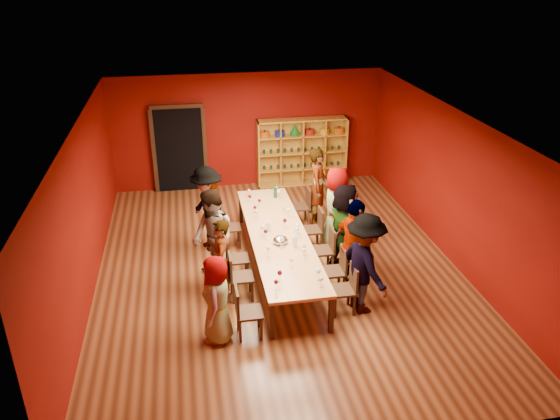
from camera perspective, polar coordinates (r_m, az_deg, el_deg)
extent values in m
cube|color=#542B16|center=(10.93, -0.18, -6.08)|extent=(7.10, 9.10, 0.02)
cube|color=#640A05|center=(14.43, -3.35, 8.31)|extent=(7.10, 0.02, 3.00)
cube|color=#640A05|center=(6.48, 7.03, -14.91)|extent=(7.10, 0.02, 3.00)
cube|color=#640A05|center=(10.28, -19.84, -0.30)|extent=(0.02, 9.10, 3.00)
cube|color=#640A05|center=(11.34, 17.57, 2.39)|extent=(0.02, 9.10, 3.00)
cube|color=silver|center=(9.73, -0.20, 9.34)|extent=(7.10, 9.10, 0.02)
cube|color=tan|center=(10.58, -0.18, -2.69)|extent=(1.10, 4.50, 0.06)
cube|color=black|center=(8.89, -0.86, -11.53)|extent=(0.08, 0.08, 0.69)
cube|color=black|center=(12.61, -4.10, 0.13)|extent=(0.08, 0.08, 0.69)
cube|color=black|center=(9.07, 5.37, -10.82)|extent=(0.08, 0.08, 0.69)
cube|color=black|center=(12.74, 0.28, 0.46)|extent=(0.08, 0.08, 0.69)
cube|color=black|center=(14.40, -10.44, 6.22)|extent=(1.20, 0.14, 2.20)
cube|color=black|center=(14.01, -10.80, 10.58)|extent=(1.32, 0.06, 0.10)
cube|color=black|center=(14.35, -13.04, 5.93)|extent=(0.10, 0.06, 2.20)
cube|color=black|center=(14.34, -7.83, 6.33)|extent=(0.10, 0.06, 2.20)
cube|color=gold|center=(14.43, -2.31, 5.82)|extent=(0.04, 0.40, 1.80)
cube|color=gold|center=(14.91, 6.76, 6.32)|extent=(0.04, 0.40, 1.80)
cube|color=gold|center=(14.36, 2.36, 9.42)|extent=(2.40, 0.40, 0.04)
cube|color=gold|center=(14.93, 2.24, 2.90)|extent=(2.40, 0.40, 0.04)
cube|color=gold|center=(14.80, 2.14, 6.33)|extent=(2.40, 0.02, 1.80)
cube|color=gold|center=(14.78, 2.27, 4.44)|extent=(2.36, 0.38, 0.03)
cube|color=gold|center=(14.62, 2.30, 6.09)|extent=(2.36, 0.38, 0.03)
cube|color=gold|center=(14.49, 2.33, 7.78)|extent=(2.36, 0.38, 0.03)
cube|color=gold|center=(14.51, -0.03, 5.96)|extent=(0.03, 0.38, 1.76)
cube|color=gold|center=(14.62, 2.30, 6.09)|extent=(0.03, 0.38, 1.76)
cube|color=gold|center=(14.76, 4.59, 6.21)|extent=(0.03, 0.38, 1.76)
cylinder|color=#CC5A0C|center=(14.28, -1.62, 7.91)|extent=(0.26, 0.26, 0.15)
sphere|color=black|center=(14.26, -1.63, 8.28)|extent=(0.05, 0.05, 0.05)
cylinder|color=navy|center=(14.35, -0.03, 8.00)|extent=(0.26, 0.26, 0.15)
sphere|color=black|center=(14.32, -0.03, 8.36)|extent=(0.05, 0.05, 0.05)
cylinder|color=#1B6C25|center=(14.43, 1.55, 7.95)|extent=(0.26, 0.26, 0.08)
cone|color=#1B6C25|center=(14.39, 1.56, 8.52)|extent=(0.24, 0.24, 0.22)
cylinder|color=maroon|center=(14.50, 3.12, 8.15)|extent=(0.26, 0.26, 0.15)
sphere|color=black|center=(14.47, 3.13, 8.51)|extent=(0.05, 0.05, 0.05)
cylinder|color=gold|center=(14.60, 4.66, 8.22)|extent=(0.26, 0.26, 0.15)
sphere|color=black|center=(14.57, 4.68, 8.58)|extent=(0.05, 0.05, 0.05)
cylinder|color=#CC5A0C|center=(14.70, 6.19, 8.28)|extent=(0.26, 0.26, 0.15)
sphere|color=black|center=(14.67, 6.21, 8.63)|extent=(0.05, 0.05, 0.05)
cylinder|color=#192E1F|center=(14.58, -1.66, 4.43)|extent=(0.07, 0.07, 0.10)
cylinder|color=#192E1F|center=(14.61, -0.94, 4.48)|extent=(0.07, 0.07, 0.10)
cylinder|color=#192E1F|center=(14.63, -0.22, 4.53)|extent=(0.07, 0.07, 0.10)
cylinder|color=#192E1F|center=(14.67, 0.50, 4.57)|extent=(0.07, 0.07, 0.10)
cylinder|color=#192E1F|center=(14.70, 1.21, 4.61)|extent=(0.07, 0.07, 0.10)
cylinder|color=#192E1F|center=(14.73, 1.91, 4.66)|extent=(0.07, 0.07, 0.10)
cylinder|color=#192E1F|center=(14.77, 2.62, 4.70)|extent=(0.07, 0.07, 0.10)
cylinder|color=#192E1F|center=(14.81, 3.32, 4.74)|extent=(0.07, 0.07, 0.10)
cylinder|color=#192E1F|center=(14.86, 4.02, 4.78)|extent=(0.07, 0.07, 0.10)
cylinder|color=#192E1F|center=(14.90, 4.71, 4.82)|extent=(0.07, 0.07, 0.10)
cylinder|color=#192E1F|center=(14.95, 5.40, 4.86)|extent=(0.07, 0.07, 0.10)
cylinder|color=#192E1F|center=(15.00, 6.08, 4.90)|extent=(0.07, 0.07, 0.10)
cylinder|color=#192E1F|center=(14.43, -1.68, 6.11)|extent=(0.07, 0.07, 0.10)
cylinder|color=#192E1F|center=(14.45, -0.95, 6.15)|extent=(0.07, 0.07, 0.10)
cylinder|color=#192E1F|center=(14.48, -0.22, 6.19)|extent=(0.07, 0.07, 0.10)
cylinder|color=#192E1F|center=(14.51, 0.50, 6.23)|extent=(0.07, 0.07, 0.10)
cylinder|color=#192E1F|center=(14.55, 1.22, 6.28)|extent=(0.07, 0.07, 0.10)
cylinder|color=#192E1F|center=(14.58, 1.94, 6.31)|extent=(0.07, 0.07, 0.10)
cylinder|color=#192E1F|center=(14.62, 2.65, 6.35)|extent=(0.07, 0.07, 0.10)
cylinder|color=#192E1F|center=(14.66, 3.36, 6.39)|extent=(0.07, 0.07, 0.10)
cylinder|color=#192E1F|center=(14.71, 4.07, 6.43)|extent=(0.07, 0.07, 0.10)
cylinder|color=#192E1F|center=(14.75, 4.77, 6.46)|extent=(0.07, 0.07, 0.10)
cylinder|color=#192E1F|center=(14.80, 5.47, 6.49)|extent=(0.07, 0.07, 0.10)
cylinder|color=#192E1F|center=(14.85, 6.16, 6.53)|extent=(0.07, 0.07, 0.10)
cube|color=black|center=(8.94, -3.24, -10.66)|extent=(0.42, 0.42, 0.04)
cube|color=black|center=(8.79, -4.52, -9.51)|extent=(0.04, 0.40, 0.44)
cube|color=black|center=(8.92, -4.17, -12.57)|extent=(0.04, 0.04, 0.41)
cube|color=black|center=(8.95, -1.96, -12.36)|extent=(0.04, 0.04, 0.41)
cube|color=black|center=(9.19, -4.41, -11.29)|extent=(0.04, 0.04, 0.41)
cube|color=black|center=(9.22, -2.27, -11.09)|extent=(0.04, 0.04, 0.41)
imported|color=#5D88C1|center=(8.73, -6.61, -9.26)|extent=(0.53, 0.79, 1.50)
cube|color=black|center=(9.84, -4.05, -7.01)|extent=(0.42, 0.42, 0.04)
cube|color=black|center=(9.70, -5.21, -5.90)|extent=(0.04, 0.40, 0.44)
cube|color=black|center=(9.81, -4.89, -8.73)|extent=(0.04, 0.04, 0.41)
cube|color=black|center=(9.83, -2.90, -8.55)|extent=(0.04, 0.04, 0.41)
cube|color=black|center=(10.09, -5.09, -7.67)|extent=(0.04, 0.04, 0.41)
cube|color=black|center=(10.12, -3.16, -7.50)|extent=(0.04, 0.04, 0.41)
imported|color=#47474C|center=(9.63, -6.19, -5.37)|extent=(0.45, 0.60, 1.58)
cube|color=black|center=(10.40, -4.47, -5.10)|extent=(0.42, 0.42, 0.04)
cube|color=black|center=(10.27, -5.57, -4.03)|extent=(0.04, 0.40, 0.44)
cube|color=black|center=(10.36, -5.26, -6.72)|extent=(0.04, 0.04, 0.41)
cube|color=black|center=(10.39, -3.38, -6.56)|extent=(0.04, 0.04, 0.41)
cube|color=black|center=(10.65, -5.44, -5.77)|extent=(0.04, 0.04, 0.41)
cube|color=black|center=(10.68, -3.61, -5.62)|extent=(0.04, 0.04, 0.41)
imported|color=#121332|center=(10.14, -7.03, -2.91)|extent=(0.79, 1.01, 1.84)
cube|color=black|center=(11.57, -5.17, -1.85)|extent=(0.42, 0.42, 0.04)
cube|color=black|center=(11.45, -6.16, -0.85)|extent=(0.04, 0.40, 0.44)
cube|color=black|center=(11.51, -5.89, -3.29)|extent=(0.04, 0.04, 0.41)
cube|color=black|center=(11.54, -4.21, -3.15)|extent=(0.04, 0.04, 0.41)
cube|color=black|center=(11.81, -6.03, -2.52)|extent=(0.04, 0.04, 0.41)
cube|color=black|center=(11.83, -4.39, -2.39)|extent=(0.04, 0.04, 0.41)
imported|color=#C7868E|center=(11.34, -7.57, 0.13)|extent=(0.83, 1.27, 1.82)
cube|color=black|center=(9.52, 6.54, -8.31)|extent=(0.42, 0.42, 0.04)
cube|color=black|center=(9.45, 7.72, -6.96)|extent=(0.04, 0.40, 0.44)
cube|color=black|center=(9.47, 5.76, -10.12)|extent=(0.04, 0.04, 0.41)
cube|color=black|center=(9.56, 7.75, -9.87)|extent=(0.04, 0.04, 0.41)
cube|color=black|center=(9.74, 5.22, -8.99)|extent=(0.04, 0.04, 0.41)
cube|color=black|center=(9.83, 7.16, -8.76)|extent=(0.04, 0.04, 0.41)
imported|color=tan|center=(9.37, 8.84, -5.59)|extent=(0.77, 1.26, 1.82)
cube|color=black|center=(10.02, 5.55, -6.42)|extent=(0.42, 0.42, 0.04)
cube|color=black|center=(9.95, 6.66, -5.12)|extent=(0.04, 0.40, 0.44)
cube|color=black|center=(9.97, 4.80, -8.12)|extent=(0.04, 0.04, 0.41)
cube|color=black|center=(10.05, 6.70, -7.90)|extent=(0.04, 0.04, 0.41)
cube|color=black|center=(10.24, 4.32, -7.10)|extent=(0.04, 0.04, 0.41)
cube|color=black|center=(10.32, 6.16, -6.90)|extent=(0.04, 0.04, 0.41)
imported|color=#131634|center=(9.89, 7.78, -3.82)|extent=(0.80, 1.16, 1.81)
cube|color=black|center=(10.68, 4.43, -4.25)|extent=(0.42, 0.42, 0.04)
cube|color=black|center=(10.61, 5.47, -3.02)|extent=(0.04, 0.40, 0.44)
cube|color=black|center=(10.61, 3.72, -5.83)|extent=(0.04, 0.04, 0.41)
cube|color=black|center=(10.69, 5.50, -5.65)|extent=(0.04, 0.04, 0.41)
cube|color=black|center=(10.90, 3.30, -4.93)|extent=(0.04, 0.04, 0.41)
cube|color=black|center=(10.97, 5.03, -4.76)|extent=(0.04, 0.04, 0.41)
imported|color=#598AB9|center=(10.57, 6.72, -1.82)|extent=(0.88, 1.73, 1.79)
cube|color=black|center=(11.45, 3.32, -2.09)|extent=(0.42, 0.42, 0.04)
cube|color=black|center=(11.38, 4.28, -0.93)|extent=(0.04, 0.40, 0.44)
cube|color=black|center=(11.37, 2.66, -3.55)|extent=(0.04, 0.04, 0.41)
cube|color=black|center=(11.45, 4.32, -3.40)|extent=(0.04, 0.04, 0.41)
cube|color=black|center=(11.66, 2.29, -2.76)|extent=(0.04, 0.04, 0.41)
cube|color=black|center=(11.74, 3.91, -2.62)|extent=(0.04, 0.04, 0.41)
imported|color=#587DB6|center=(11.37, 5.88, 0.20)|extent=(0.53, 0.90, 1.78)
cube|color=black|center=(12.47, 2.09, 0.32)|extent=(0.42, 0.42, 0.04)
cube|color=black|center=(12.41, 2.97, 1.39)|extent=(0.04, 0.40, 0.44)
cube|color=black|center=(12.39, 1.47, -1.01)|extent=(0.04, 0.04, 0.41)
cube|color=black|center=(12.45, 3.01, -0.89)|extent=(0.04, 0.04, 0.41)
cube|color=black|center=(12.69, 1.17, -0.35)|extent=(0.04, 0.04, 0.41)
cube|color=black|center=(12.75, 2.67, -0.23)|extent=(0.04, 0.04, 0.41)
imported|color=#C48391|center=(12.37, 3.98, 2.45)|extent=(0.68, 0.79, 1.81)
cylinder|color=silver|center=(10.12, 0.18, -3.82)|extent=(0.07, 0.07, 0.01)
cylinder|color=silver|center=(10.09, 0.18, -3.51)|extent=(0.01, 0.01, 0.12)
ellipsoid|color=silver|center=(10.05, 0.18, -3.02)|extent=(0.09, 0.09, 0.10)
cylinder|color=silver|center=(10.54, -1.82, -2.59)|extent=(0.07, 0.07, 0.01)
cylinder|color=silver|center=(10.51, -1.83, -2.28)|extent=(0.01, 0.01, 0.12)
ellipsoid|color=silver|center=(10.47, -1.84, -1.80)|extent=(0.09, 0.09, 0.10)
cylinder|color=silver|center=(10.61, 1.77, -2.39)|extent=(0.07, 0.07, 0.01)
cylinder|color=silver|center=(10.59, 1.78, -2.10)|extent=(0.01, 0.01, 0.11)
ellipsoid|color=silver|center=(10.54, 1.79, -1.64)|extent=(0.08, 0.08, 0.10)
cylinder|color=silver|center=(11.95, -3.15, 0.84)|extent=(0.06, 0.06, 0.01)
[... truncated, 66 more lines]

